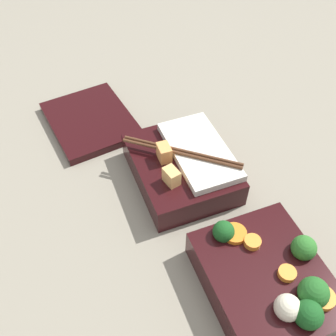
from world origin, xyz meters
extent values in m
plane|color=gray|center=(0.00, 0.00, 0.00)|extent=(3.00, 3.00, 0.00)
cube|color=black|center=(-0.11, -0.01, 0.02)|extent=(0.18, 0.15, 0.05)
sphere|color=#236023|center=(-0.15, -0.04, 0.06)|extent=(0.04, 0.04, 0.04)
sphere|color=#19511E|center=(-0.04, 0.02, 0.05)|extent=(0.03, 0.03, 0.03)
sphere|color=#2D7028|center=(-0.10, -0.06, 0.05)|extent=(0.03, 0.03, 0.03)
sphere|color=#19511E|center=(-0.17, -0.02, 0.05)|extent=(0.03, 0.03, 0.03)
cylinder|color=orange|center=(-0.04, 0.01, 0.05)|extent=(0.04, 0.04, 0.01)
cylinder|color=orange|center=(-0.06, -0.01, 0.05)|extent=(0.03, 0.03, 0.01)
cylinder|color=orange|center=(-0.12, -0.03, 0.05)|extent=(0.03, 0.03, 0.01)
cylinder|color=orange|center=(-0.16, -0.05, 0.05)|extent=(0.04, 0.04, 0.01)
sphere|color=beige|center=(-0.16, 0.00, 0.05)|extent=(0.03, 0.03, 0.03)
cube|color=black|center=(0.12, 0.02, 0.02)|extent=(0.18, 0.15, 0.05)
cube|color=silver|center=(0.12, -0.01, 0.05)|extent=(0.16, 0.08, 0.01)
cube|color=#EAB266|center=(0.08, 0.05, 0.06)|extent=(0.03, 0.02, 0.03)
cube|color=#F4A356|center=(0.13, 0.04, 0.06)|extent=(0.03, 0.02, 0.03)
cylinder|color=#56331E|center=(0.12, 0.02, 0.06)|extent=(0.13, 0.15, 0.01)
cylinder|color=#56331E|center=(0.11, 0.02, 0.06)|extent=(0.13, 0.15, 0.01)
cube|color=black|center=(0.30, 0.13, 0.01)|extent=(0.19, 0.17, 0.01)
camera|label=1|loc=(-0.28, 0.20, 0.49)|focal=42.00mm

